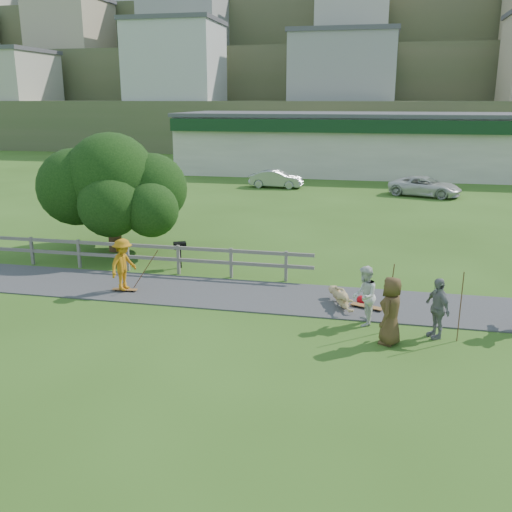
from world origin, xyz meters
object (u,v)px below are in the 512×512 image
object	(u,v)px
spectator_b	(437,308)
tree	(113,207)
spectator_a	(364,296)
car_white	(425,186)
spectator_c	(391,311)
bbq	(180,255)
car_silver	(276,179)
skater_fallen	(341,297)
skater_rider	(123,267)

from	to	relation	value
spectator_b	tree	distance (m)	14.19
spectator_a	car_white	world-z (taller)	spectator_a
spectator_a	spectator_b	world-z (taller)	spectator_a
car_white	tree	bearing A→B (deg)	159.99
tree	spectator_a	bearing A→B (deg)	-29.90
spectator_c	tree	size ratio (longest dim) A/B	0.30
car_white	bbq	bearing A→B (deg)	170.38
car_white	tree	world-z (taller)	tree
spectator_c	tree	distance (m)	13.48
car_silver	car_white	size ratio (longest dim) A/B	0.82
spectator_c	car_white	distance (m)	24.86
skater_fallen	car_white	world-z (taller)	car_white
skater_fallen	spectator_b	world-z (taller)	spectator_b
car_silver	car_white	bearing A→B (deg)	-97.01
skater_rider	bbq	world-z (taller)	skater_rider
spectator_c	spectator_b	bearing A→B (deg)	138.34
skater_rider	spectator_a	world-z (taller)	skater_rider
car_white	spectator_b	bearing A→B (deg)	-164.71
tree	bbq	bearing A→B (deg)	-27.46
skater_fallen	tree	size ratio (longest dim) A/B	0.28
skater_fallen	spectator_a	world-z (taller)	spectator_a
spectator_a	tree	distance (m)	12.25
car_silver	car_white	distance (m)	10.46
skater_fallen	car_silver	xyz separation A→B (m)	(-6.41, 23.82, 0.32)
skater_rider	car_white	distance (m)	24.98
spectator_c	bbq	bearing A→B (deg)	-105.90
skater_rider	skater_fallen	distance (m)	7.20
skater_rider	skater_fallen	size ratio (longest dim) A/B	1.03
spectator_c	skater_rider	bearing A→B (deg)	-86.19
spectator_c	spectator_a	bearing A→B (deg)	-129.83
car_silver	bbq	world-z (taller)	car_silver
spectator_b	spectator_c	size ratio (longest dim) A/B	0.92
bbq	spectator_b	bearing A→B (deg)	-52.75
skater_fallen	tree	world-z (taller)	tree
spectator_a	tree	bearing A→B (deg)	-120.06
car_white	bbq	size ratio (longest dim) A/B	4.59
skater_fallen	bbq	bearing A→B (deg)	133.10
spectator_b	car_white	distance (m)	24.08
spectator_b	spectator_c	xyz separation A→B (m)	(-1.22, -0.68, 0.07)
spectator_b	tree	bearing A→B (deg)	-146.36
car_silver	skater_rider	bearing A→B (deg)	-179.96
skater_fallen	spectator_c	xyz separation A→B (m)	(1.44, -2.52, 0.61)
car_white	bbq	world-z (taller)	car_white
skater_fallen	bbq	size ratio (longest dim) A/B	1.67
car_silver	skater_fallen	bearing A→B (deg)	-163.08
skater_fallen	spectator_c	size ratio (longest dim) A/B	0.92
car_white	car_silver	bearing A→B (deg)	99.42
car_silver	car_white	xyz separation A→B (m)	(10.34, -1.61, 0.02)
skater_rider	spectator_b	bearing A→B (deg)	-84.07
skater_rider	spectator_c	bearing A→B (deg)	-89.72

